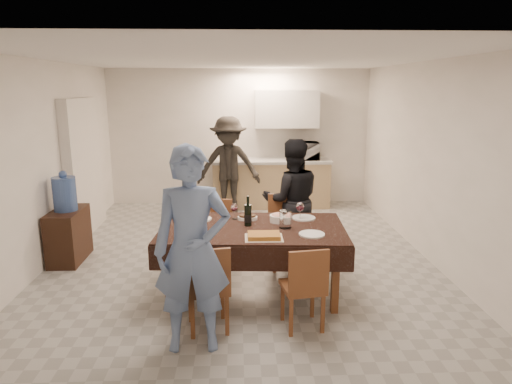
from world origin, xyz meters
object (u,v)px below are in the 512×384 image
dining_table (253,230)px  person_far (292,200)px  water_pitcher (285,219)px  microwave (303,151)px  person_near (192,250)px  wine_bottle (248,211)px  savoury_tart (264,236)px  console (69,235)px  water_jug (65,194)px  person_kitchen (229,166)px

dining_table → person_far: person_far is taller
water_pitcher → microwave: 3.94m
dining_table → person_near: bearing=-114.1°
wine_bottle → water_pitcher: wine_bottle is taller
person_near → savoury_tart: bearing=42.3°
console → water_jug: 0.57m
water_pitcher → person_kitchen: 3.48m
dining_table → water_pitcher: (0.35, -0.05, 0.13)m
console → savoury_tart: size_ratio=1.95×
person_near → person_far: bearing=58.8°
water_jug → person_far: (2.95, -0.04, -0.10)m
water_jug → person_far: bearing=-0.8°
console → microwave: size_ratio=1.25×
dining_table → person_far: (0.55, 1.05, 0.07)m
dining_table → wine_bottle: wine_bottle is taller
water_pitcher → person_kitchen: (-0.67, 3.41, 0.00)m
wine_bottle → microwave: size_ratio=0.56×
water_pitcher → wine_bottle: bearing=166.0°
console → savoury_tart: (2.50, -1.47, 0.45)m
console → person_near: bearing=-49.2°
savoury_tart → microwave: size_ratio=0.64×
dining_table → wine_bottle: size_ratio=6.15×
savoury_tart → microwave: (0.98, 4.19, 0.28)m
console → person_far: 2.99m
dining_table → person_kitchen: size_ratio=1.17×
water_pitcher → person_near: bearing=-132.0°
dining_table → person_near: 1.20m
dining_table → person_kitchen: person_kitchen is taller
console → person_far: (2.95, -0.04, 0.46)m
water_pitcher → person_far: person_far is taller
wine_bottle → person_near: size_ratio=0.18×
dining_table → wine_bottle: (-0.05, 0.05, 0.20)m
wine_bottle → person_kitchen: person_kitchen is taller
water_jug → water_pitcher: (2.75, -1.14, -0.04)m
person_far → person_near: bearing=59.3°
console → water_jug: water_jug is taller
wine_bottle → person_kitchen: size_ratio=0.19×
console → water_pitcher: size_ratio=3.85×
microwave → savoury_tart: bearing=76.9°
water_pitcher → savoury_tart: size_ratio=0.51×
savoury_tart → person_near: bearing=-134.1°
water_pitcher → savoury_tart: bearing=-127.1°
water_jug → person_far: size_ratio=0.27×
savoury_tart → microwave: bearing=76.9°
water_pitcher → microwave: (0.73, 3.86, 0.20)m
microwave → wine_bottle: bearing=73.3°
water_pitcher → person_kitchen: bearing=101.1°
microwave → dining_table: bearing=74.2°
microwave → person_kitchen: bearing=17.8°
microwave → person_near: size_ratio=0.33×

